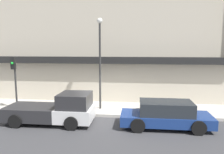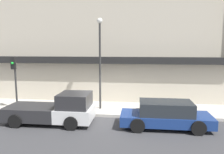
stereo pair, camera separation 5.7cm
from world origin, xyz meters
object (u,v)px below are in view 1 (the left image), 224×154
(parked_car, at_px, (166,115))
(traffic_light, at_px, (14,74))
(street_lamp, at_px, (100,54))
(pickup_truck, at_px, (56,110))
(fire_hydrant, at_px, (142,107))

(parked_car, bearing_deg, traffic_light, 168.56)
(traffic_light, bearing_deg, street_lamp, 10.20)
(pickup_truck, bearing_deg, parked_car, -0.24)
(pickup_truck, bearing_deg, fire_hydrant, 21.53)
(fire_hydrant, height_order, traffic_light, traffic_light)
(fire_hydrant, bearing_deg, traffic_light, -177.95)
(fire_hydrant, distance_m, traffic_light, 8.59)
(parked_car, height_order, fire_hydrant, parked_car)
(street_lamp, bearing_deg, parked_car, -33.43)
(street_lamp, bearing_deg, pickup_truck, -128.82)
(pickup_truck, height_order, parked_car, pickup_truck)
(pickup_truck, relative_size, fire_hydrant, 6.70)
(parked_car, relative_size, traffic_light, 1.37)
(pickup_truck, relative_size, traffic_light, 1.41)
(pickup_truck, height_order, traffic_light, traffic_light)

